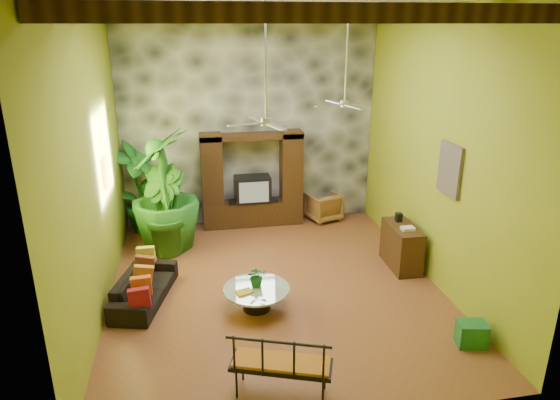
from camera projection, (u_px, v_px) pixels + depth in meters
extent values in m
plane|color=brown|center=(275.00, 286.00, 9.39)|extent=(7.00, 7.00, 0.00)
cube|color=silver|center=(274.00, 1.00, 7.72)|extent=(6.00, 7.00, 0.02)
cube|color=olive|center=(249.00, 121.00, 11.80)|extent=(6.00, 0.02, 5.00)
cube|color=olive|center=(92.00, 166.00, 8.04)|extent=(0.02, 7.00, 5.00)
cube|color=olive|center=(437.00, 150.00, 9.07)|extent=(0.02, 7.00, 5.00)
cube|color=#313438|center=(250.00, 121.00, 11.75)|extent=(5.98, 0.10, 4.98)
cube|color=#361D11|center=(315.00, 13.00, 5.39)|extent=(5.95, 0.16, 0.22)
cube|color=#361D11|center=(291.00, 15.00, 6.59)|extent=(5.95, 0.16, 0.22)
cube|color=#361D11|center=(274.00, 16.00, 7.80)|extent=(5.95, 0.16, 0.22)
cube|color=#361D11|center=(262.00, 17.00, 9.00)|extent=(5.95, 0.16, 0.22)
cube|color=#361D11|center=(252.00, 18.00, 10.21)|extent=(5.95, 0.16, 0.22)
cube|color=black|center=(253.00, 213.00, 12.20)|extent=(2.40, 0.50, 0.60)
cube|color=black|center=(212.00, 176.00, 11.71)|extent=(0.50, 0.48, 2.00)
cube|color=black|center=(291.00, 171.00, 12.03)|extent=(0.50, 0.48, 2.00)
cube|color=black|center=(251.00, 136.00, 11.57)|extent=(2.40, 0.48, 0.12)
cube|color=black|center=(253.00, 189.00, 11.98)|extent=(0.85, 0.52, 0.62)
cube|color=#8C99A8|center=(254.00, 192.00, 11.73)|extent=(0.70, 0.02, 0.50)
cylinder|color=#B2B2B7|center=(266.00, 63.00, 7.62)|extent=(0.04, 0.04, 1.80)
cylinder|color=#B2B2B7|center=(266.00, 122.00, 7.92)|extent=(0.18, 0.18, 0.12)
cube|color=#B2B2B7|center=(287.00, 121.00, 8.07)|extent=(0.58, 0.26, 0.01)
cube|color=#B2B2B7|center=(257.00, 119.00, 8.23)|extent=(0.26, 0.58, 0.01)
cube|color=#B2B2B7|center=(245.00, 125.00, 7.78)|extent=(0.58, 0.26, 0.01)
cube|color=#B2B2B7|center=(276.00, 127.00, 7.62)|extent=(0.26, 0.58, 0.01)
cylinder|color=#B2B2B7|center=(347.00, 56.00, 9.41)|extent=(0.04, 0.04, 1.80)
cylinder|color=#B2B2B7|center=(345.00, 103.00, 9.71)|extent=(0.18, 0.18, 0.12)
cube|color=#B2B2B7|center=(360.00, 103.00, 9.86)|extent=(0.58, 0.26, 0.01)
cube|color=#B2B2B7|center=(335.00, 102.00, 10.02)|extent=(0.26, 0.58, 0.01)
cube|color=#B2B2B7|center=(329.00, 106.00, 9.57)|extent=(0.58, 0.26, 0.01)
cube|color=#B2B2B7|center=(355.00, 107.00, 9.41)|extent=(0.26, 0.58, 0.01)
cube|color=gold|center=(106.00, 173.00, 9.11)|extent=(0.06, 0.32, 0.55)
cube|color=#245E87|center=(450.00, 169.00, 8.58)|extent=(0.06, 0.70, 0.90)
imported|color=black|center=(144.00, 287.00, 8.84)|extent=(1.16, 1.94, 0.53)
imported|color=olive|center=(323.00, 206.00, 12.49)|extent=(0.94, 0.95, 0.69)
imported|color=#1A651F|center=(138.00, 187.00, 11.49)|extent=(1.39, 1.39, 2.22)
imported|color=#235E18|center=(163.00, 211.00, 10.47)|extent=(1.26, 1.34, 1.92)
imported|color=#21661A|center=(164.00, 190.00, 10.61)|extent=(1.69, 1.69, 2.64)
cylinder|color=black|center=(257.00, 299.00, 8.60)|extent=(0.48, 0.48, 0.36)
cylinder|color=silver|center=(256.00, 289.00, 8.53)|extent=(1.14, 1.14, 0.04)
imported|color=#185C1F|center=(257.00, 276.00, 8.53)|extent=(0.34, 0.29, 0.37)
cube|color=gold|center=(244.00, 292.00, 8.37)|extent=(0.32, 0.28, 0.03)
cube|color=black|center=(281.00, 365.00, 6.53)|extent=(1.40, 0.87, 0.05)
cube|color=#BB6721|center=(281.00, 362.00, 6.51)|extent=(1.33, 0.80, 0.06)
cube|color=black|center=(285.00, 359.00, 6.21)|extent=(1.27, 0.49, 0.54)
cube|color=#331B10|center=(402.00, 246.00, 10.03)|extent=(0.52, 1.11, 0.88)
cube|color=#1F7623|center=(472.00, 334.00, 7.63)|extent=(0.49, 0.41, 0.38)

